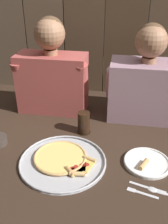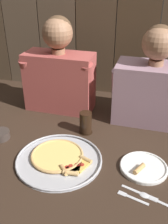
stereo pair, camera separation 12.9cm
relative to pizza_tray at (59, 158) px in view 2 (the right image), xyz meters
The scene contains 11 objects.
ground_plane 0.13m from the pizza_tray, 36.48° to the left, with size 3.20×3.20×0.00m, color #332319.
pizza_tray is the anchor object (origin of this frame).
dinner_plate 0.40m from the pizza_tray, ahead, with size 0.22×0.22×0.03m.
drinking_glass 0.28m from the pizza_tray, 77.81° to the left, with size 0.08×0.08×0.12m.
dipping_bowl 0.38m from the pizza_tray, 167.06° to the left, with size 0.10×0.10×0.04m.
table_fork 0.39m from the pizza_tray, 21.12° to the right, with size 0.13×0.05×0.01m.
table_knife 0.41m from the pizza_tray, 15.20° to the right, with size 0.15×0.06×0.01m.
table_spoon 0.45m from the pizza_tray, 15.48° to the right, with size 0.14×0.06×0.01m.
diner_left 0.59m from the pizza_tray, 109.39° to the left, with size 0.46×0.20×0.58m.
diner_right 0.67m from the pizza_tray, 52.54° to the left, with size 0.45×0.24×0.56m.
wooden_backdrop_wall 1.01m from the pizza_tray, 82.93° to the left, with size 2.19×0.03×1.11m.
Camera 2 is at (0.28, -0.98, 0.81)m, focal length 41.67 mm.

